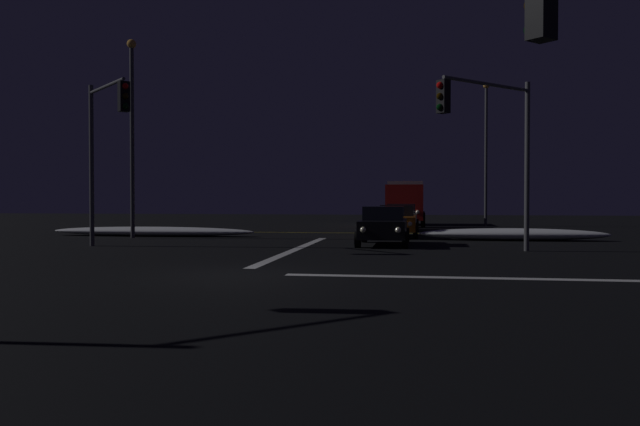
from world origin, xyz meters
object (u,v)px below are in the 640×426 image
object	(u,v)px
sedan_black	(384,225)
traffic_signal_nw	(104,133)
sedan_orange	(397,221)
traffic_signal_ne	(493,131)
sedan_gray	(401,217)
box_truck	(405,201)
streetlamp_right_far	(486,144)
streetlamp_left_near	(132,124)

from	to	relation	value
sedan_black	traffic_signal_nw	distance (m)	11.42
sedan_orange	traffic_signal_nw	bearing A→B (deg)	-139.29
sedan_orange	traffic_signal_ne	world-z (taller)	traffic_signal_ne
sedan_black	sedan_orange	bearing A→B (deg)	86.45
sedan_black	traffic_signal_nw	bearing A→B (deg)	-161.94
sedan_black	sedan_gray	distance (m)	12.26
box_truck	streetlamp_right_far	distance (m)	6.69
sedan_orange	traffic_signal_ne	bearing A→B (deg)	-69.45
sedan_black	traffic_signal_ne	distance (m)	6.28
sedan_gray	streetlamp_right_far	world-z (taller)	streetlamp_right_far
streetlamp_right_far	sedan_orange	bearing A→B (deg)	-112.98
sedan_orange	sedan_black	bearing A→B (deg)	-93.55
sedan_black	traffic_signal_nw	xyz separation A→B (m)	(-10.32, -3.36, 3.57)
streetlamp_left_near	sedan_black	bearing A→B (deg)	-13.68
box_truck	streetlamp_left_near	size ratio (longest dim) A/B	0.87
box_truck	traffic_signal_nw	bearing A→B (deg)	-115.52
streetlamp_left_near	traffic_signal_ne	bearing A→B (deg)	-22.20
streetlamp_left_near	sedan_orange	bearing A→B (deg)	12.94
sedan_black	sedan_gray	xyz separation A→B (m)	(0.40, 12.25, 0.00)
sedan_black	streetlamp_right_far	world-z (taller)	streetlamp_right_far
box_truck	streetlamp_right_far	world-z (taller)	streetlamp_right_far
sedan_orange	streetlamp_left_near	distance (m)	13.63
sedan_orange	sedan_gray	distance (m)	6.42
sedan_black	streetlamp_left_near	world-z (taller)	streetlamp_left_near
sedan_black	sedan_gray	bearing A→B (deg)	88.13
sedan_black	sedan_orange	distance (m)	5.84
traffic_signal_nw	streetlamp_left_near	world-z (taller)	streetlamp_left_near
traffic_signal_nw	streetlamp_right_far	size ratio (longest dim) A/B	0.65
traffic_signal_ne	sedan_gray	bearing A→B (deg)	102.43
traffic_signal_ne	traffic_signal_nw	distance (m)	14.21
streetlamp_right_far	traffic_signal_nw	bearing A→B (deg)	-126.05
box_truck	traffic_signal_nw	xyz separation A→B (m)	(-10.81, -22.66, 2.66)
sedan_black	sedan_gray	world-z (taller)	same
sedan_gray	box_truck	world-z (taller)	box_truck
sedan_orange	box_truck	world-z (taller)	box_truck
traffic_signal_ne	streetlamp_right_far	distance (m)	22.67
traffic_signal_ne	streetlamp_right_far	bearing A→B (deg)	84.83
sedan_orange	sedan_gray	xyz separation A→B (m)	(0.04, 6.42, 0.00)
sedan_gray	streetlamp_left_near	world-z (taller)	streetlamp_left_near
sedan_orange	streetlamp_left_near	size ratio (longest dim) A/B	0.46
sedan_black	box_truck	distance (m)	19.32
sedan_gray	sedan_black	bearing A→B (deg)	-91.87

